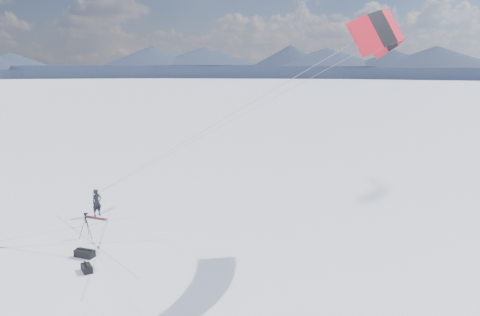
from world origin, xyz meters
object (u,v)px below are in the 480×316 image
Objects in this scene: snowkiter at (98,216)px; gear_bag_b at (87,268)px; tripod at (86,222)px; snowboard at (96,218)px; gear_bag_a at (85,253)px.

snowkiter is 1.90× the size of gear_bag_b.
tripod is 4.35m from gear_bag_b.
snowboard is 3.22m from tripod.
snowkiter reaches higher than gear_bag_b.
gear_bag_a is at bearing -55.89° from snowboard.
gear_bag_a is (1.94, -1.77, -0.68)m from tripod.
gear_bag_b is at bearing -123.97° from snowkiter.
gear_bag_b is (5.29, -5.14, 0.13)m from snowboard.
tripod is (2.02, -2.36, 0.85)m from snowboard.
tripod is 2.72m from gear_bag_a.
snowkiter is 1.10× the size of snowboard.
snowkiter is 0.53m from snowboard.
snowkiter is at bearing 117.87° from snowboard.
gear_bag_a reaches higher than gear_bag_b.
tripod is at bearing 127.32° from gear_bag_a.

